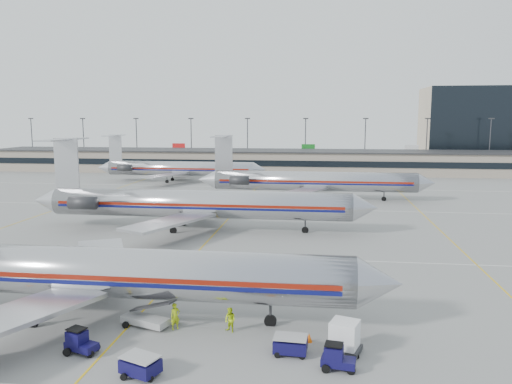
% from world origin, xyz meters
% --- Properties ---
extents(ground, '(260.00, 260.00, 0.00)m').
position_xyz_m(ground, '(0.00, 0.00, 0.00)').
color(ground, gray).
rests_on(ground, ground).
extents(apron_markings, '(160.00, 0.15, 0.02)m').
position_xyz_m(apron_markings, '(0.00, 10.00, 0.01)').
color(apron_markings, silver).
rests_on(apron_markings, ground).
extents(terminal, '(162.00, 17.00, 6.25)m').
position_xyz_m(terminal, '(0.00, 97.97, 3.16)').
color(terminal, gray).
rests_on(terminal, ground).
extents(light_mast_row, '(163.60, 0.40, 15.28)m').
position_xyz_m(light_mast_row, '(0.00, 112.00, 8.58)').
color(light_mast_row, '#38383D').
rests_on(light_mast_row, ground).
extents(distant_building, '(30.00, 20.00, 25.00)m').
position_xyz_m(distant_building, '(62.00, 128.00, 12.50)').
color(distant_building, tan).
rests_on(distant_building, ground).
extents(jet_foreground, '(47.39, 27.91, 12.41)m').
position_xyz_m(jet_foreground, '(-4.91, -7.95, 3.60)').
color(jet_foreground, '#BBBBC0').
rests_on(jet_foreground, ground).
extents(jet_second_row, '(47.73, 28.10, 12.49)m').
position_xyz_m(jet_second_row, '(-3.44, 22.58, 3.63)').
color(jet_second_row, '#BBBBC0').
rests_on(jet_second_row, ground).
extents(jet_third_row, '(44.08, 27.12, 12.05)m').
position_xyz_m(jet_third_row, '(11.70, 50.62, 3.50)').
color(jet_third_row, '#BBBBC0').
rests_on(jet_third_row, ground).
extents(jet_back_row, '(41.36, 25.44, 11.31)m').
position_xyz_m(jet_back_row, '(-20.31, 72.84, 3.28)').
color(jet_back_row, '#BBBBC0').
rests_on(jet_back_row, ground).
extents(tug_center, '(2.32, 1.67, 1.70)m').
position_xyz_m(tug_center, '(-1.50, -13.88, 0.77)').
color(tug_center, '#0E0B3D').
rests_on(tug_center, ground).
extents(tug_right, '(2.17, 1.31, 1.66)m').
position_xyz_m(tug_right, '(14.85, -13.92, 0.76)').
color(tug_right, '#0E0B3D').
rests_on(tug_right, ground).
extents(cart_inner, '(2.55, 2.17, 1.23)m').
position_xyz_m(cart_inner, '(3.40, -16.10, 0.65)').
color(cart_inner, '#0E0B3D').
rests_on(cart_inner, ground).
extents(cart_outer, '(2.20, 1.56, 1.21)m').
position_xyz_m(cart_outer, '(11.99, -12.24, 0.64)').
color(cart_outer, '#0E0B3D').
rests_on(cart_outer, ground).
extents(uld_container, '(2.47, 2.26, 2.15)m').
position_xyz_m(uld_container, '(15.43, -11.62, 1.09)').
color(uld_container, '#2D2D30').
rests_on(uld_container, ground).
extents(belt_loader, '(4.38, 2.39, 2.24)m').
position_xyz_m(belt_loader, '(1.30, -9.22, 0.60)').
color(belt_loader, '#A0A0A0').
rests_on(belt_loader, ground).
extents(ramp_worker_near, '(0.84, 0.79, 1.93)m').
position_xyz_m(ramp_worker_near, '(3.54, -9.44, 0.97)').
color(ramp_worker_near, '#A6C412').
rests_on(ramp_worker_near, ground).
extents(ramp_worker_far, '(1.09, 1.03, 1.77)m').
position_xyz_m(ramp_worker_far, '(7.54, -9.39, 0.89)').
color(ramp_worker_far, '#C1E115').
rests_on(ramp_worker_far, ground).
extents(cone_right, '(0.58, 0.58, 0.61)m').
position_xyz_m(cone_right, '(13.15, -10.30, 0.31)').
color(cone_right, '#EA5907').
rests_on(cone_right, ground).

